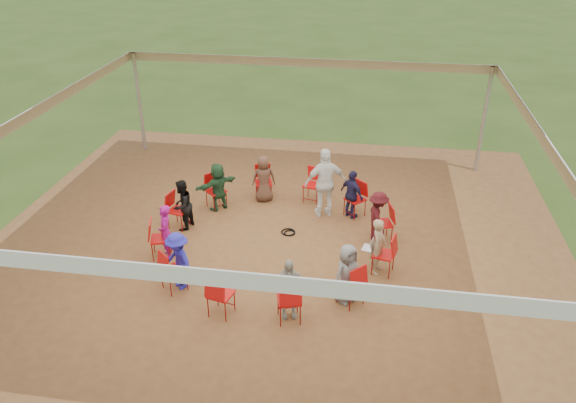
# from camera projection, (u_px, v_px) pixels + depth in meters

# --- Properties ---
(ground) EXTENTS (80.00, 80.00, 0.00)m
(ground) POSITION_uv_depth(u_px,v_px,m) (274.00, 248.00, 12.50)
(ground) COLOR #2F4816
(ground) RESTS_ON ground
(dirt_patch) EXTENTS (13.00, 13.00, 0.00)m
(dirt_patch) POSITION_uv_depth(u_px,v_px,m) (274.00, 248.00, 12.50)
(dirt_patch) COLOR brown
(dirt_patch) RESTS_ON ground
(tent) EXTENTS (10.33, 10.33, 3.00)m
(tent) POSITION_uv_depth(u_px,v_px,m) (273.00, 150.00, 11.39)
(tent) COLOR #B2B2B7
(tent) RESTS_ON ground
(chair_0) EXTENTS (0.53, 0.51, 0.90)m
(chair_0) POSITION_uv_depth(u_px,v_px,m) (384.00, 254.00, 11.47)
(chair_0) COLOR red
(chair_0) RESTS_ON ground
(chair_1) EXTENTS (0.54, 0.53, 0.90)m
(chair_1) POSITION_uv_depth(u_px,v_px,m) (382.00, 224.00, 12.58)
(chair_1) COLOR red
(chair_1) RESTS_ON ground
(chair_2) EXTENTS (0.61, 0.61, 0.90)m
(chair_2) POSITION_uv_depth(u_px,v_px,m) (355.00, 199.00, 13.61)
(chair_2) COLOR red
(chair_2) RESTS_ON ground
(chair_3) EXTENTS (0.51, 0.53, 0.90)m
(chair_3) POSITION_uv_depth(u_px,v_px,m) (312.00, 185.00, 14.29)
(chair_3) COLOR red
(chair_3) RESTS_ON ground
(chair_4) EXTENTS (0.53, 0.54, 0.90)m
(chair_4) POSITION_uv_depth(u_px,v_px,m) (263.00, 183.00, 14.44)
(chair_4) COLOR red
(chair_4) RESTS_ON ground
(chair_5) EXTENTS (0.61, 0.61, 0.90)m
(chair_5) POSITION_uv_depth(u_px,v_px,m) (216.00, 191.00, 14.01)
(chair_5) COLOR red
(chair_5) RESTS_ON ground
(chair_6) EXTENTS (0.53, 0.51, 0.90)m
(chair_6) POSITION_uv_depth(u_px,v_px,m) (178.00, 211.00, 13.12)
(chair_6) COLOR red
(chair_6) RESTS_ON ground
(chair_7) EXTENTS (0.54, 0.53, 0.90)m
(chair_7) POSITION_uv_depth(u_px,v_px,m) (161.00, 239.00, 12.01)
(chair_7) COLOR red
(chair_7) RESTS_ON ground
(chair_8) EXTENTS (0.61, 0.61, 0.90)m
(chair_8) POSITION_uv_depth(u_px,v_px,m) (174.00, 270.00, 10.97)
(chair_8) COLOR red
(chair_8) RESTS_ON ground
(chair_9) EXTENTS (0.51, 0.53, 0.90)m
(chair_9) POSITION_uv_depth(u_px,v_px,m) (221.00, 294.00, 10.29)
(chair_9) COLOR red
(chair_9) RESTS_ON ground
(chair_10) EXTENTS (0.53, 0.54, 0.90)m
(chair_10) POSITION_uv_depth(u_px,v_px,m) (289.00, 300.00, 10.15)
(chair_10) COLOR red
(chair_10) RESTS_ON ground
(chair_11) EXTENTS (0.61, 0.61, 0.90)m
(chair_11) POSITION_uv_depth(u_px,v_px,m) (351.00, 284.00, 10.58)
(chair_11) COLOR red
(chair_11) RESTS_ON ground
(person_seated_0) EXTENTS (0.39, 0.50, 1.23)m
(person_seated_0) POSITION_uv_depth(u_px,v_px,m) (378.00, 246.00, 11.43)
(person_seated_0) COLOR #9F8562
(person_seated_0) RESTS_ON ground
(person_seated_1) EXTENTS (0.60, 0.87, 1.23)m
(person_seated_1) POSITION_uv_depth(u_px,v_px,m) (378.00, 217.00, 12.49)
(person_seated_1) COLOR #3E0E12
(person_seated_1) RESTS_ON ground
(person_seated_2) EXTENTS (0.78, 0.76, 1.23)m
(person_seated_2) POSITION_uv_depth(u_px,v_px,m) (352.00, 194.00, 13.47)
(person_seated_2) COLOR #211E44
(person_seated_2) RESTS_ON ground
(person_seated_3) EXTENTS (0.67, 0.49, 1.23)m
(person_seated_3) POSITION_uv_depth(u_px,v_px,m) (264.00, 179.00, 14.25)
(person_seated_3) COLOR #523527
(person_seated_3) RESTS_ON ground
(person_seated_4) EXTENTS (1.09, 1.12, 1.23)m
(person_seated_4) POSITION_uv_depth(u_px,v_px,m) (218.00, 187.00, 13.84)
(person_seated_4) COLOR #234E2C
(person_seated_4) RESTS_ON ground
(person_seated_5) EXTENTS (0.47, 0.66, 1.23)m
(person_seated_5) POSITION_uv_depth(u_px,v_px,m) (182.00, 205.00, 13.00)
(person_seated_5) COLOR black
(person_seated_5) RESTS_ON ground
(person_seated_6) EXTENTS (0.41, 0.51, 1.23)m
(person_seated_6) POSITION_uv_depth(u_px,v_px,m) (165.00, 232.00, 11.94)
(person_seated_6) COLOR #991076
(person_seated_6) RESTS_ON ground
(person_seated_7) EXTENTS (0.85, 0.83, 1.23)m
(person_seated_7) POSITION_uv_depth(u_px,v_px,m) (178.00, 261.00, 10.96)
(person_seated_7) COLOR #2725B5
(person_seated_7) RESTS_ON ground
(person_seated_8) EXTENTS (0.80, 0.56, 1.23)m
(person_seated_8) POSITION_uv_depth(u_px,v_px,m) (288.00, 288.00, 10.18)
(person_seated_8) COLOR #A7A292
(person_seated_8) RESTS_ON ground
(person_seated_9) EXTENTS (0.66, 0.67, 1.23)m
(person_seated_9) POSITION_uv_depth(u_px,v_px,m) (347.00, 274.00, 10.59)
(person_seated_9) COLOR slate
(person_seated_9) RESTS_ON ground
(standing_person) EXTENTS (1.14, 0.86, 1.75)m
(standing_person) POSITION_uv_depth(u_px,v_px,m) (325.00, 183.00, 13.44)
(standing_person) COLOR white
(standing_person) RESTS_ON ground
(cable_coil) EXTENTS (0.34, 0.34, 0.03)m
(cable_coil) POSITION_uv_depth(u_px,v_px,m) (289.00, 232.00, 13.07)
(cable_coil) COLOR black
(cable_coil) RESTS_ON ground
(laptop) EXTENTS (0.30, 0.34, 0.21)m
(laptop) POSITION_uv_depth(u_px,v_px,m) (370.00, 246.00, 11.51)
(laptop) COLOR #B7B7BC
(laptop) RESTS_ON ground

